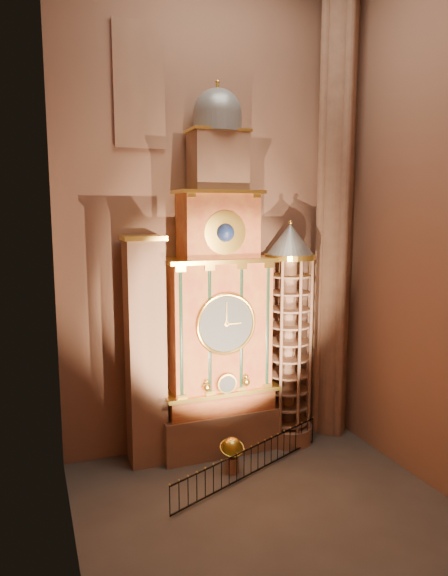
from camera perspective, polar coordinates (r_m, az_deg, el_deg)
name	(u,v)px	position (r m, az deg, el deg)	size (l,w,h in m)	color
floor	(263,504)	(21.60, 4.37, -22.80)	(14.00, 14.00, 0.00)	#383330
wall_back	(210,216)	(23.98, -1.54, 8.02)	(22.00, 22.00, 0.00)	#8B604B
wall_left	(61,219)	(16.63, -17.70, 7.35)	(22.00, 22.00, 0.00)	#8B604B
wall_right	(423,217)	(22.39, 21.26, 7.40)	(22.00, 22.00, 0.00)	#8B604B
astronomical_clock	(218,311)	(23.46, -0.65, -2.62)	(5.60, 2.41, 16.70)	#8C634C
portrait_tower	(145,351)	(22.90, -8.72, -6.94)	(1.80, 1.60, 10.20)	#8C634C
stair_turret	(288,336)	(24.94, 7.16, -5.32)	(2.50, 2.50, 10.80)	#8C634C
gothic_pier	(335,216)	(25.81, 12.23, 7.87)	(2.04, 2.04, 22.00)	#8C634C
stained_glass_window	(139,85)	(23.61, -9.41, 21.36)	(2.20, 0.14, 5.20)	navy
celestial_globe	(232,452)	(23.26, 0.90, -17.72)	(1.18, 1.13, 1.56)	#8C634C
iron_railing	(251,461)	(23.10, 3.03, -18.65)	(8.12, 3.53, 1.24)	black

